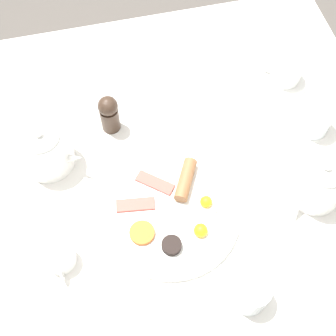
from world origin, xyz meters
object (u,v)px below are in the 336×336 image
object	(u,v)px
water_glass_tall	(251,293)
water_glass_short	(317,118)
teapot_near	(45,149)
salt_grinder	(109,113)
teapot_far	(320,181)
fork_by_plate	(161,53)
teacup_with_saucer_left	(286,73)
breakfast_plate	(173,212)
creamer_jug	(60,258)

from	to	relation	value
water_glass_tall	water_glass_short	size ratio (longest dim) A/B	0.87
teapot_near	salt_grinder	size ratio (longest dim) A/B	1.67
teapot_far	fork_by_plate	bearing A→B (deg)	-89.40
fork_by_plate	teacup_with_saucer_left	bearing A→B (deg)	60.24
teapot_far	teacup_with_saucer_left	distance (m)	0.34
salt_grinder	teapot_near	bearing A→B (deg)	-68.26
teacup_with_saucer_left	fork_by_plate	size ratio (longest dim) A/B	0.80
breakfast_plate	salt_grinder	distance (m)	0.29
breakfast_plate	salt_grinder	xyz separation A→B (m)	(-0.27, -0.10, 0.05)
breakfast_plate	water_glass_short	bearing A→B (deg)	110.37
teacup_with_saucer_left	creamer_jug	world-z (taller)	teacup_with_saucer_left
breakfast_plate	teapot_far	xyz separation A→B (m)	(0.02, 0.34, 0.05)
water_glass_tall	fork_by_plate	bearing A→B (deg)	-177.95
water_glass_short	teapot_near	bearing A→B (deg)	-94.79
water_glass_short	creamer_jug	world-z (taller)	water_glass_short
teacup_with_saucer_left	fork_by_plate	distance (m)	0.35
teapot_far	water_glass_short	size ratio (longest dim) A/B	2.28
water_glass_tall	teapot_far	bearing A→B (deg)	131.30
breakfast_plate	teacup_with_saucer_left	world-z (taller)	teacup_with_saucer_left
teacup_with_saucer_left	fork_by_plate	bearing A→B (deg)	-119.76
teapot_near	fork_by_plate	size ratio (longest dim) A/B	1.14
water_glass_short	salt_grinder	size ratio (longest dim) A/B	0.79
salt_grinder	water_glass_tall	bearing A→B (deg)	22.39
teapot_near	teapot_far	world-z (taller)	same
water_glass_short	salt_grinder	bearing A→B (deg)	-103.70
water_glass_tall	teapot_near	bearing A→B (deg)	-139.31
teapot_near	water_glass_short	size ratio (longest dim) A/B	2.11
creamer_jug	teapot_near	bearing A→B (deg)	179.68
teapot_far	fork_by_plate	size ratio (longest dim) A/B	1.23
teapot_near	water_glass_tall	distance (m)	0.57
teapot_far	water_glass_short	bearing A→B (deg)	-136.56
teacup_with_saucer_left	water_glass_tall	xyz separation A→B (m)	(0.54, -0.28, 0.01)
creamer_jug	teacup_with_saucer_left	bearing A→B (deg)	119.70
teapot_far	creamer_jug	xyz separation A→B (m)	(0.03, -0.60, -0.03)
creamer_jug	salt_grinder	distance (m)	0.37
water_glass_short	salt_grinder	world-z (taller)	salt_grinder
teapot_near	water_glass_tall	xyz separation A→B (m)	(0.43, 0.37, -0.02)
salt_grinder	fork_by_plate	distance (m)	0.29
water_glass_tall	fork_by_plate	xyz separation A→B (m)	(-0.71, -0.03, -0.04)
teapot_near	fork_by_plate	bearing A→B (deg)	74.08
water_glass_short	fork_by_plate	xyz separation A→B (m)	(-0.34, -0.32, -0.04)
fork_by_plate	teapot_far	bearing A→B (deg)	26.44
teapot_far	fork_by_plate	xyz separation A→B (m)	(-0.51, -0.25, -0.05)
water_glass_short	fork_by_plate	bearing A→B (deg)	-136.63
creamer_jug	fork_by_plate	size ratio (longest dim) A/B	0.54
salt_grinder	fork_by_plate	xyz separation A→B (m)	(-0.22, 0.18, -0.06)
breakfast_plate	teapot_near	distance (m)	0.33
teapot_near	creamer_jug	bearing A→B (deg)	-55.68
creamer_jug	fork_by_plate	world-z (taller)	creamer_jug
salt_grinder	water_glass_short	bearing A→B (deg)	76.30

